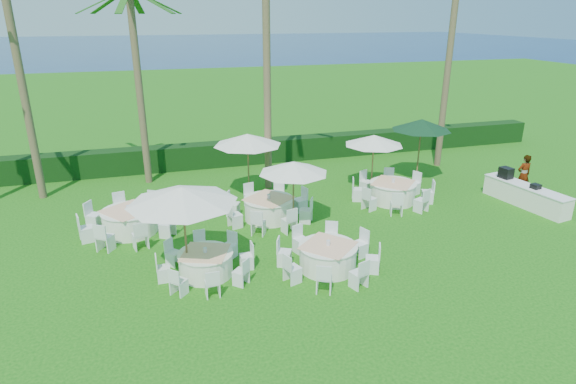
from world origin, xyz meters
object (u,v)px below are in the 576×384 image
object	(u,v)px
banquet_table_a	(206,263)
umbrella_d	(374,140)
buffet_table	(525,195)
umbrella_c	(248,140)
staff_person	(524,175)
banquet_table_f	(392,191)
umbrella_a	(182,195)
banquet_table_b	(328,256)
banquet_table_e	(269,208)
banquet_table_d	(130,220)
umbrella_b	(293,167)
umbrella_green	(422,125)

from	to	relation	value
banquet_table_a	umbrella_d	world-z (taller)	umbrella_d
buffet_table	umbrella_c	bearing A→B (deg)	158.30
buffet_table	staff_person	size ratio (longest dim) A/B	2.13
banquet_table_f	umbrella_a	distance (m)	9.82
umbrella_d	umbrella_a	bearing A→B (deg)	-148.91
banquet_table_a	buffet_table	bearing A→B (deg)	8.07
banquet_table_f	buffet_table	world-z (taller)	buffet_table
umbrella_a	buffet_table	size ratio (longest dim) A/B	0.84
banquet_table_b	buffet_table	bearing A→B (deg)	15.10
banquet_table_e	banquet_table_f	distance (m)	5.44
banquet_table_a	staff_person	bearing A→B (deg)	11.96
banquet_table_d	umbrella_d	xyz separation A→B (m)	(10.30, 1.52, 1.86)
umbrella_b	staff_person	size ratio (longest dim) A/B	1.42
banquet_table_f	buffet_table	xyz separation A→B (m)	(5.02, -1.94, 0.02)
umbrella_d	umbrella_green	world-z (taller)	umbrella_green
umbrella_c	umbrella_green	distance (m)	8.08
umbrella_b	umbrella_green	world-z (taller)	umbrella_green
banquet_table_b	umbrella_d	xyz separation A→B (m)	(4.40, 6.04, 1.90)
banquet_table_a	banquet_table_d	size ratio (longest dim) A/B	0.84
banquet_table_e	umbrella_green	distance (m)	8.52
umbrella_d	staff_person	size ratio (longest dim) A/B	1.44
umbrella_d	staff_person	distance (m)	6.67
banquet_table_e	umbrella_c	size ratio (longest dim) A/B	1.17
buffet_table	umbrella_a	bearing A→B (deg)	-172.81
umbrella_green	staff_person	size ratio (longest dim) A/B	1.65
banquet_table_f	banquet_table_e	bearing A→B (deg)	-176.96
banquet_table_a	banquet_table_b	xyz separation A→B (m)	(3.67, -0.72, 0.03)
umbrella_green	staff_person	distance (m)	4.86
banquet_table_f	buffet_table	distance (m)	5.38
banquet_table_b	banquet_table_e	bearing A→B (deg)	100.41
staff_person	banquet_table_e	bearing A→B (deg)	-1.81
buffet_table	banquet_table_e	bearing A→B (deg)	171.02
banquet_table_e	umbrella_c	world-z (taller)	umbrella_c
umbrella_green	buffet_table	distance (m)	5.31
banquet_table_f	umbrella_c	size ratio (longest dim) A/B	1.14
umbrella_green	banquet_table_a	bearing A→B (deg)	-150.98
banquet_table_b	umbrella_b	distance (m)	3.84
banquet_table_b	umbrella_a	size ratio (longest dim) A/B	0.97
banquet_table_d	umbrella_a	xyz separation A→B (m)	(1.70, -3.67, 2.12)
banquet_table_d	buffet_table	world-z (taller)	buffet_table
umbrella_green	umbrella_d	bearing A→B (deg)	-166.72
banquet_table_d	umbrella_d	distance (m)	10.57
umbrella_b	buffet_table	bearing A→B (deg)	-4.34
umbrella_a	buffet_table	bearing A→B (deg)	7.19
banquet_table_b	banquet_table_d	xyz separation A→B (m)	(-5.89, 4.53, 0.04)
banquet_table_f	umbrella_c	world-z (taller)	umbrella_c
banquet_table_d	banquet_table_f	bearing A→B (deg)	0.11
banquet_table_d	buffet_table	bearing A→B (deg)	-7.03
umbrella_a	umbrella_d	world-z (taller)	umbrella_a
umbrella_green	staff_person	xyz separation A→B (m)	(3.42, -2.96, -1.79)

